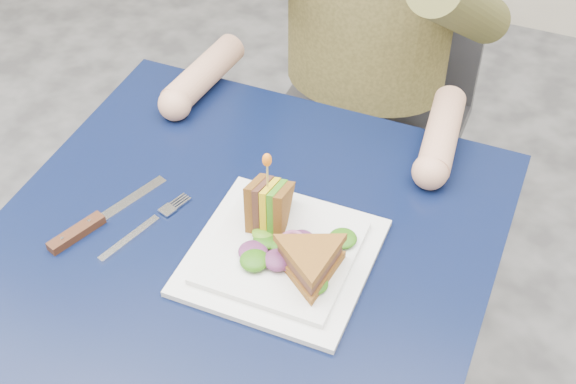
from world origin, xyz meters
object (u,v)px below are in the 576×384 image
at_px(sandwich_upright, 268,206).
at_px(fork, 143,228).
at_px(sandwich_flat, 310,262).
at_px(table, 239,279).
at_px(chair, 376,83).
at_px(knife, 87,226).
at_px(plate, 281,255).

distance_m(sandwich_upright, fork, 0.20).
xyz_separation_m(sandwich_flat, fork, (-0.27, 0.00, -0.04)).
xyz_separation_m(table, chair, (0.00, 0.73, -0.11)).
bearing_deg(chair, knife, -105.96).
height_order(table, sandwich_flat, sandwich_flat).
xyz_separation_m(sandwich_upright, knife, (-0.26, -0.10, -0.05)).
bearing_deg(knife, chair, 74.04).
height_order(table, fork, fork).
height_order(chair, fork, chair).
bearing_deg(sandwich_flat, fork, 179.84).
height_order(sandwich_flat, fork, sandwich_flat).
height_order(table, plate, plate).
distance_m(table, fork, 0.17).
height_order(chair, plate, chair).
bearing_deg(knife, sandwich_flat, 5.10).
distance_m(table, sandwich_flat, 0.18).
distance_m(plate, sandwich_flat, 0.07).
bearing_deg(table, chair, 90.00).
bearing_deg(fork, table, 9.91).
bearing_deg(plate, fork, -173.71).
xyz_separation_m(chair, sandwich_flat, (0.13, -0.75, 0.23)).
relative_size(table, fork, 4.30).
bearing_deg(knife, table, 14.42).
bearing_deg(sandwich_flat, table, 168.51).
distance_m(chair, sandwich_upright, 0.73).
distance_m(plate, sandwich_upright, 0.08).
distance_m(plate, fork, 0.22).
xyz_separation_m(sandwich_upright, fork, (-0.18, -0.07, -0.05)).
bearing_deg(sandwich_flat, knife, -174.90).
xyz_separation_m(table, fork, (-0.15, -0.03, 0.08)).
relative_size(chair, knife, 4.34).
bearing_deg(sandwich_flat, chair, 99.71).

